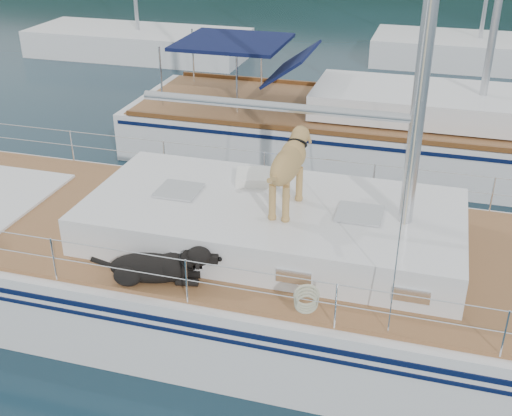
% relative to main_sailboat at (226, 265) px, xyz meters
% --- Properties ---
extents(ground, '(120.00, 120.00, 0.00)m').
position_rel_main_sailboat_xyz_m(ground, '(-0.10, 0.01, -0.68)').
color(ground, black).
rests_on(ground, ground).
extents(main_sailboat, '(12.00, 3.80, 14.01)m').
position_rel_main_sailboat_xyz_m(main_sailboat, '(0.00, 0.00, 0.00)').
color(main_sailboat, white).
rests_on(main_sailboat, ground).
extents(neighbor_sailboat, '(11.00, 3.50, 13.30)m').
position_rel_main_sailboat_xyz_m(neighbor_sailboat, '(1.36, 6.43, -0.05)').
color(neighbor_sailboat, white).
rests_on(neighbor_sailboat, ground).
extents(bg_boat_west, '(8.00, 3.00, 11.65)m').
position_rel_main_sailboat_xyz_m(bg_boat_west, '(-8.10, 14.01, -0.24)').
color(bg_boat_west, white).
rests_on(bg_boat_west, ground).
extents(bg_boat_center, '(7.20, 3.00, 11.65)m').
position_rel_main_sailboat_xyz_m(bg_boat_center, '(3.90, 16.01, -0.23)').
color(bg_boat_center, white).
rests_on(bg_boat_center, ground).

